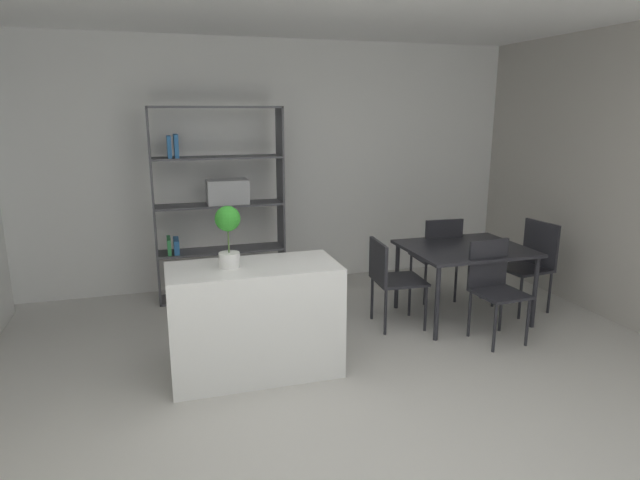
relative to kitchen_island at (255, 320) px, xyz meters
name	(u,v)px	position (x,y,z in m)	size (l,w,h in m)	color
ground_plane	(337,427)	(0.37, -0.93, -0.44)	(8.97, 8.97, 0.00)	beige
back_partition	(249,166)	(0.37, 2.28, 0.97)	(6.53, 0.06, 2.82)	white
kitchen_island	(255,320)	(0.00, 0.00, 0.00)	(1.31, 0.62, 0.88)	white
potted_plant_on_island	(228,231)	(-0.18, 0.02, 0.72)	(0.19, 0.19, 0.47)	white
open_bookshelf	(217,204)	(-0.06, 1.89, 0.61)	(1.39, 0.33, 2.08)	#4C4C51
dining_table	(465,253)	(2.19, 0.55, 0.23)	(1.16, 0.97, 0.73)	#232328
dining_chair_island_side	(390,275)	(1.40, 0.56, 0.08)	(0.49, 0.49, 0.85)	#232328
dining_chair_near	(494,282)	(2.18, 0.04, 0.09)	(0.44, 0.44, 0.90)	#232328
dining_chair_window_side	(531,259)	(2.99, 0.56, 0.10)	(0.51, 0.50, 0.92)	#232328
dining_chair_far	(438,252)	(2.19, 1.06, 0.11)	(0.44, 0.47, 0.93)	#232328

